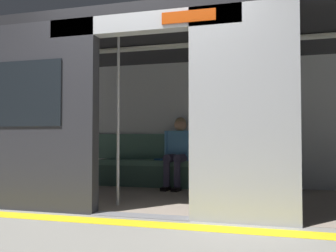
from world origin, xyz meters
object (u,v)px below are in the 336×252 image
Objects in this scene: train_car at (164,90)px; person_seated at (179,147)px; bench_seat at (184,167)px; book at (161,159)px; grab_pole_door at (118,118)px; handbag at (210,156)px.

train_car is 5.43× the size of person_seated.
train_car is at bearing 85.45° from bench_seat.
grab_pole_door is at bearing 109.89° from book.
train_car reaches higher than book.
person_seated reaches higher than bench_seat.
person_seated reaches higher than book.
train_car is at bearing 64.82° from handbag.
person_seated is 0.39m from book.
person_seated is at bearing 31.55° from bench_seat.
train_car is 24.62× the size of handbag.
bench_seat is at bearing -94.55° from train_car.
handbag is at bearing -116.87° from grab_pole_door.
bench_seat is 1.91m from grab_pole_door.
bench_seat is at bearing -148.45° from person_seated.
bench_seat is 2.56× the size of person_seated.
grab_pole_door is at bearing 74.39° from bench_seat.
book is 0.10× the size of grab_pole_door.
train_car is at bearing 90.34° from person_seated.
train_car is at bearing 129.87° from book.
person_seated is 4.53× the size of handbag.
grab_pole_door reaches higher than bench_seat.
handbag reaches higher than book.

